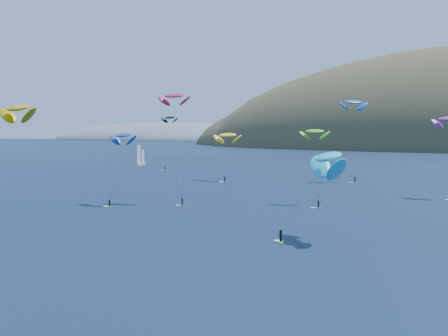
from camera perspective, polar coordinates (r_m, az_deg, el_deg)
headland at (r=933.87m, az=-3.95°, el=2.40°), size 460.00×250.00×60.00m
sailboat at (r=294.17m, az=-7.66°, el=0.42°), size 8.84×7.62×10.88m
kitesurfer_1 at (r=208.13m, az=0.32°, el=3.03°), size 9.81×10.00×17.88m
kitesurfer_2 at (r=135.86m, az=-18.32°, el=5.23°), size 11.85×11.79×24.53m
kitesurfer_3 at (r=146.08m, az=8.30°, el=3.32°), size 8.38×11.04×18.58m
kitesurfer_4 at (r=209.22m, az=11.74°, el=5.92°), size 9.99×10.47×28.66m
kitesurfer_5 at (r=99.64m, az=9.50°, el=1.02°), size 11.42×14.32×16.23m
kitesurfer_6 at (r=166.83m, az=19.82°, el=4.24°), size 8.70×9.35×22.10m
kitesurfer_9 at (r=148.06m, az=-4.56°, el=6.59°), size 10.49×8.31×27.28m
kitesurfer_10 at (r=145.22m, az=-9.20°, el=2.99°), size 8.12×9.12×18.03m
kitesurfer_12 at (r=263.42m, az=-4.97°, el=4.61°), size 7.74×7.88×23.98m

